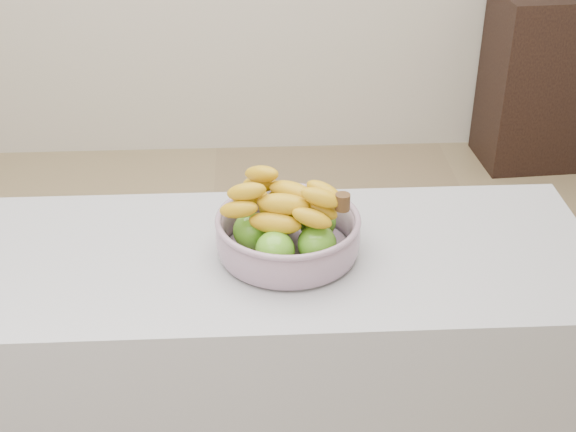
# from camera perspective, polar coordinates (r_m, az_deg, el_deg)

# --- Properties ---
(ground) EXTENTS (4.00, 4.00, 0.00)m
(ground) POSITION_cam_1_polar(r_m,az_deg,el_deg) (2.78, -6.17, -13.51)
(ground) COLOR #8B7855
(ground) RESTS_ON ground
(counter) EXTENTS (2.00, 0.60, 0.90)m
(counter) POSITION_cam_1_polar(r_m,az_deg,el_deg) (2.16, -7.32, -12.79)
(counter) COLOR #999AA1
(counter) RESTS_ON ground
(cabinet) EXTENTS (0.52, 0.43, 0.89)m
(cabinet) POSITION_cam_1_polar(r_m,az_deg,el_deg) (4.31, 17.32, 9.17)
(cabinet) COLOR black
(cabinet) RESTS_ON ground
(fruit_bowl) EXTENTS (0.34, 0.34, 0.18)m
(fruit_bowl) POSITION_cam_1_polar(r_m,az_deg,el_deg) (1.84, -0.02, -1.03)
(fruit_bowl) COLOR #AAB3CC
(fruit_bowl) RESTS_ON counter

